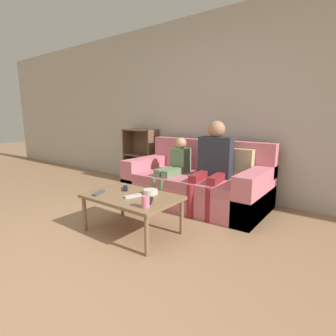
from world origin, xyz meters
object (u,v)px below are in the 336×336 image
at_px(tv_remote_3, 133,196).
at_px(couch, 197,183).
at_px(tv_remote_2, 125,188).
at_px(cup_near, 146,202).
at_px(person_child, 174,167).
at_px(tv_remote_0, 149,201).
at_px(bookshelf, 140,161).
at_px(tv_remote_1, 99,193).
at_px(coffee_table, 132,199).
at_px(snack_bowl, 151,192).
at_px(person_adult, 213,160).

bearing_deg(tv_remote_3, couch, 110.21).
distance_m(couch, tv_remote_2, 1.13).
height_order(cup_near, tv_remote_2, cup_near).
xyz_separation_m(person_child, tv_remote_0, (0.50, -1.09, -0.09)).
bearing_deg(cup_near, tv_remote_3, 153.37).
bearing_deg(tv_remote_3, bookshelf, 150.87).
distance_m(tv_remote_1, tv_remote_3, 0.37).
relative_size(bookshelf, tv_remote_3, 5.34).
xyz_separation_m(couch, person_child, (-0.27, -0.16, 0.22)).
height_order(coffee_table, tv_remote_3, tv_remote_3).
height_order(couch, tv_remote_0, couch).
height_order(tv_remote_3, snack_bowl, snack_bowl).
xyz_separation_m(bookshelf, tv_remote_3, (1.43, -1.65, 0.03)).
relative_size(tv_remote_0, snack_bowl, 1.17).
height_order(coffee_table, tv_remote_2, tv_remote_2).
relative_size(tv_remote_2, snack_bowl, 1.07).
relative_size(couch, tv_remote_0, 10.98).
xyz_separation_m(person_child, snack_bowl, (0.34, -0.89, -0.08)).
height_order(person_child, tv_remote_1, person_child).
xyz_separation_m(person_adult, cup_near, (0.03, -1.30, -0.19)).
bearing_deg(person_adult, tv_remote_1, -123.02).
distance_m(person_adult, tv_remote_1, 1.44).
height_order(person_adult, tv_remote_3, person_adult).
distance_m(couch, tv_remote_3, 1.25).
distance_m(tv_remote_0, tv_remote_1, 0.58).
height_order(cup_near, tv_remote_0, cup_near).
relative_size(couch, tv_remote_1, 10.52).
bearing_deg(coffee_table, cup_near, -27.96).
distance_m(person_adult, tv_remote_2, 1.16).
height_order(tv_remote_1, tv_remote_2, same).
relative_size(bookshelf, coffee_table, 1.02).
bearing_deg(coffee_table, person_child, 102.33).
distance_m(tv_remote_2, tv_remote_3, 0.30).
bearing_deg(couch, bookshelf, 163.95).
xyz_separation_m(person_adult, person_child, (-0.55, -0.07, -0.14)).
bearing_deg(person_adult, coffee_table, -113.17).
xyz_separation_m(bookshelf, tv_remote_2, (1.17, -1.50, 0.03)).
bearing_deg(tv_remote_3, snack_bowl, 90.64).
bearing_deg(tv_remote_1, couch, 57.33).
relative_size(cup_near, tv_remote_2, 0.68).
bearing_deg(snack_bowl, person_adult, 77.98).
xyz_separation_m(tv_remote_2, tv_remote_3, (0.26, -0.15, 0.00)).
bearing_deg(tv_remote_0, bookshelf, 102.12).
distance_m(coffee_table, person_adult, 1.20).
height_order(couch, person_adult, person_adult).
bearing_deg(tv_remote_0, tv_remote_1, 159.23).
xyz_separation_m(bookshelf, coffee_table, (1.38, -1.61, -0.02)).
xyz_separation_m(couch, bookshelf, (-1.42, 0.41, 0.10)).
height_order(coffee_table, person_adult, person_adult).
distance_m(bookshelf, tv_remote_2, 1.90).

